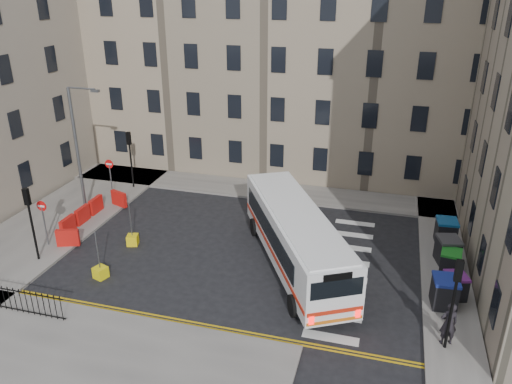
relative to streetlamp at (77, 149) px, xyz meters
The scene contains 22 objects.
ground 13.85m from the streetlamp, ahead, with size 120.00×120.00×0.00m, color black.
pavement_north 10.52m from the streetlamp, 43.32° to the left, with size 36.00×3.20×0.15m, color slate.
pavement_east 22.50m from the streetlamp, ahead, with size 2.40×26.00×0.15m, color slate.
pavement_west 4.49m from the streetlamp, 135.00° to the right, with size 6.00×22.00×0.15m, color slate.
pavement_sw 14.08m from the streetlamp, 63.43° to the right, with size 20.00×6.00×0.15m, color slate.
terrace_north 15.38m from the streetlamp, 66.04° to the left, with size 38.30×10.80×17.20m.
traffic_light_east 22.91m from the streetlamp, 19.15° to the right, with size 0.28×0.22×4.10m.
traffic_light_nw 4.84m from the streetlamp, 77.47° to the left, with size 0.28×0.22×4.10m.
traffic_light_sw 6.26m from the streetlamp, 80.54° to the right, with size 0.28×0.22×4.10m.
streetlamp is the anchor object (origin of this frame).
no_entry_north 3.41m from the streetlamp, 78.69° to the left, with size 0.60×0.08×3.00m.
no_entry_south 5.06m from the streetlamp, 83.66° to the right, with size 0.60×0.08×3.00m.
roadworks_barriers 4.15m from the streetlamp, 52.28° to the right, with size 1.66×6.26×1.00m.
bus 14.82m from the streetlamp, 10.79° to the right, with size 7.78×11.30×3.12m.
wheelie_bin_a 22.42m from the streetlamp, 11.70° to the right, with size 1.24×1.39×1.42m.
wheelie_bin_b 22.81m from the streetlamp, ahead, with size 1.21×1.31×1.20m.
wheelie_bin_c 22.49m from the streetlamp, ahead, with size 1.14×1.26×1.25m.
wheelie_bin_d 22.37m from the streetlamp, ahead, with size 1.38×1.50×1.40m.
wheelie_bin_e 22.49m from the streetlamp, ahead, with size 1.22×1.37×1.42m.
pedestrian 23.03m from the streetlamp, 18.48° to the right, with size 0.72×0.47×1.97m, color black.
bollard_yellow 7.08m from the streetlamp, 30.89° to the right, with size 0.60×0.60×0.60m, color yellow.
bollard_chevron 9.20m from the streetlamp, 51.97° to the right, with size 0.60×0.60×0.60m, color yellow.
Camera 1 is at (5.54, -23.23, 14.03)m, focal length 35.00 mm.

